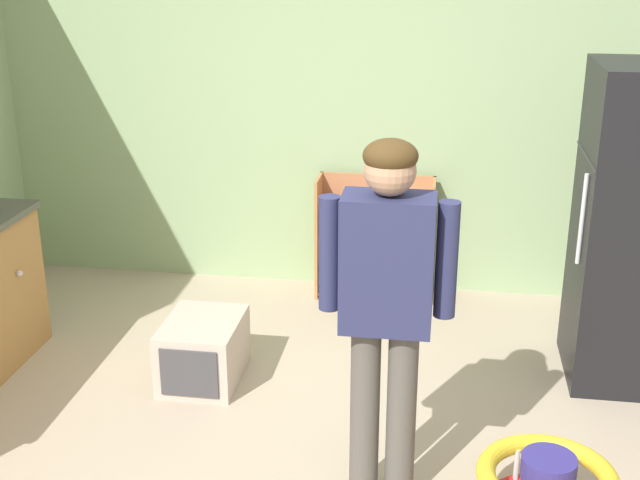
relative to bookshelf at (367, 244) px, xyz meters
name	(u,v)px	position (x,y,z in m)	size (l,w,h in m)	color
ground_plane	(320,471)	(0.00, -2.14, -0.37)	(12.00, 12.00, 0.00)	tan
back_wall	(372,99)	(0.00, 0.19, 0.98)	(5.20, 0.06, 2.70)	#96B481
bookshelf	(367,244)	(0.00, 0.00, 0.00)	(0.80, 0.28, 0.85)	#B47644
standing_person	(386,293)	(0.30, -2.27, 0.63)	(0.57, 0.22, 1.65)	#57524C
pet_carrier	(203,350)	(-0.79, -1.37, -0.19)	(0.42, 0.55, 0.36)	beige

